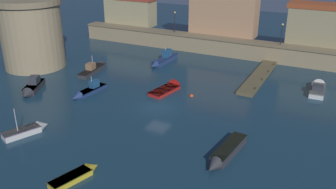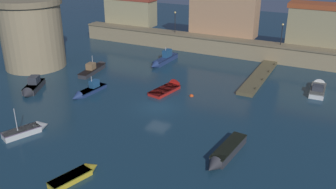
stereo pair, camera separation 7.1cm
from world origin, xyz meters
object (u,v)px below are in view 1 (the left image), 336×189
(quay_lamp_0, at_px, (175,19))
(moored_boat_1, at_px, (87,91))
(moored_boat_5, at_px, (78,175))
(moored_boat_10, at_px, (28,130))
(moored_boat_6, at_px, (95,68))
(mooring_buoy_0, at_px, (191,96))
(fortress_tower, at_px, (32,33))
(moored_boat_4, at_px, (170,87))
(quay_lamp_1, at_px, (282,31))
(moored_boat_9, at_px, (318,88))
(moored_boat_2, at_px, (225,153))
(moored_boat_0, at_px, (163,60))
(moored_boat_7, at_px, (32,88))

(quay_lamp_0, height_order, moored_boat_1, quay_lamp_0)
(moored_boat_5, distance_m, moored_boat_10, 9.88)
(moored_boat_6, relative_size, mooring_buoy_0, 13.60)
(fortress_tower, bearing_deg, moored_boat_10, -46.89)
(moored_boat_4, bearing_deg, quay_lamp_1, -19.50)
(quay_lamp_1, xyz_separation_m, moored_boat_9, (6.89, -9.68, -4.59))
(moored_boat_4, bearing_deg, quay_lamp_0, 34.34)
(quay_lamp_0, distance_m, mooring_buoy_0, 22.25)
(quay_lamp_0, bearing_deg, moored_boat_10, -89.02)
(moored_boat_1, bearing_deg, moored_boat_9, 123.52)
(moored_boat_2, bearing_deg, fortress_tower, -102.80)
(moored_boat_0, xyz_separation_m, moored_boat_6, (-7.11, -7.87, -0.10))
(quay_lamp_0, relative_size, moored_boat_9, 0.62)
(moored_boat_9, xyz_separation_m, mooring_buoy_0, (-13.57, -8.81, -0.41))
(moored_boat_2, xyz_separation_m, moored_boat_9, (5.46, 20.14, -0.04))
(quay_lamp_1, distance_m, moored_boat_10, 38.74)
(moored_boat_0, height_order, moored_boat_7, moored_boat_0)
(quay_lamp_0, relative_size, moored_boat_7, 0.65)
(moored_boat_1, bearing_deg, fortress_tower, -106.02)
(moored_boat_2, height_order, moored_boat_6, moored_boat_6)
(moored_boat_0, height_order, moored_boat_4, moored_boat_0)
(quay_lamp_1, distance_m, moored_boat_2, 30.20)
(moored_boat_5, height_order, moored_boat_6, moored_boat_6)
(quay_lamp_0, distance_m, moored_boat_0, 9.86)
(moored_boat_2, relative_size, moored_boat_7, 1.22)
(moored_boat_9, bearing_deg, moored_boat_1, 116.76)
(moored_boat_6, distance_m, moored_boat_10, 18.85)
(moored_boat_0, height_order, moored_boat_5, moored_boat_0)
(quay_lamp_0, xyz_separation_m, moored_boat_10, (0.59, -34.32, -4.82))
(moored_boat_0, relative_size, moored_boat_7, 1.32)
(moored_boat_0, bearing_deg, mooring_buoy_0, 44.67)
(moored_boat_4, distance_m, moored_boat_10, 18.26)
(moored_boat_1, bearing_deg, moored_boat_2, 77.47)
(quay_lamp_0, relative_size, moored_boat_6, 0.51)
(moored_boat_0, relative_size, moored_boat_9, 1.26)
(quay_lamp_1, height_order, moored_boat_5, quay_lamp_1)
(fortress_tower, bearing_deg, moored_boat_9, 12.63)
(moored_boat_5, bearing_deg, fortress_tower, 66.75)
(quay_lamp_1, xyz_separation_m, moored_boat_2, (1.43, -29.82, -4.55))
(moored_boat_0, height_order, moored_boat_9, moored_boat_0)
(quay_lamp_0, height_order, moored_boat_9, quay_lamp_0)
(moored_boat_7, bearing_deg, moored_boat_4, 93.90)
(moored_boat_0, relative_size, mooring_buoy_0, 13.92)
(quay_lamp_1, relative_size, moored_boat_6, 0.46)
(moored_boat_1, height_order, moored_boat_6, moored_boat_6)
(moored_boat_1, distance_m, moored_boat_9, 28.96)
(quay_lamp_0, height_order, quay_lamp_1, quay_lamp_0)
(moored_boat_5, distance_m, moored_boat_9, 32.03)
(moored_boat_6, xyz_separation_m, mooring_buoy_0, (16.22, -2.18, -0.45))
(quay_lamp_0, bearing_deg, quay_lamp_1, -0.00)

